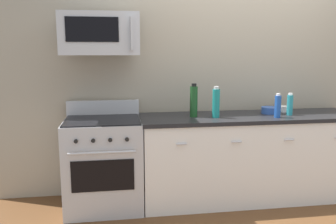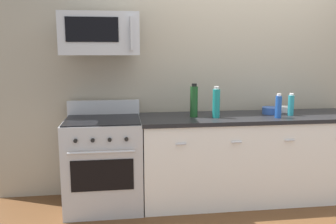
{
  "view_description": "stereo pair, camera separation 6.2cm",
  "coord_description": "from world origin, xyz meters",
  "px_view_note": "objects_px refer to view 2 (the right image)",
  "views": [
    {
      "loc": [
        -1.42,
        -3.48,
        1.59
      ],
      "look_at": [
        -0.9,
        -0.05,
        0.99
      ],
      "focal_mm": 37.54,
      "sensor_mm": 36.0,
      "label": 1
    },
    {
      "loc": [
        -1.36,
        -3.48,
        1.59
      ],
      "look_at": [
        -0.9,
        -0.05,
        0.99
      ],
      "focal_mm": 37.54,
      "sensor_mm": 36.0,
      "label": 2
    }
  ],
  "objects_px": {
    "bottle_dish_soap": "(291,105)",
    "bottle_soda_blue": "(278,106)",
    "bowl_blue_mixing": "(271,110)",
    "bowl_white_ceramic": "(284,109)",
    "bottle_wine_green": "(194,101)",
    "range_oven": "(104,162)",
    "bottle_sparkling_teal": "(216,103)",
    "microwave": "(100,34)"
  },
  "relations": [
    {
      "from": "bottle_dish_soap",
      "to": "bottle_soda_blue",
      "type": "bearing_deg",
      "value": -148.94
    },
    {
      "from": "bowl_blue_mixing",
      "to": "bowl_white_ceramic",
      "type": "bearing_deg",
      "value": 25.94
    },
    {
      "from": "bottle_dish_soap",
      "to": "bowl_blue_mixing",
      "type": "bearing_deg",
      "value": 144.09
    },
    {
      "from": "bottle_dish_soap",
      "to": "bottle_soda_blue",
      "type": "height_order",
      "value": "bottle_soda_blue"
    },
    {
      "from": "bottle_wine_green",
      "to": "range_oven",
      "type": "bearing_deg",
      "value": -179.83
    },
    {
      "from": "bottle_dish_soap",
      "to": "bottle_sparkling_teal",
      "type": "bearing_deg",
      "value": -178.46
    },
    {
      "from": "bottle_sparkling_teal",
      "to": "bowl_blue_mixing",
      "type": "relative_size",
      "value": 1.77
    },
    {
      "from": "bowl_blue_mixing",
      "to": "bowl_white_ceramic",
      "type": "relative_size",
      "value": 1.19
    },
    {
      "from": "bottle_sparkling_teal",
      "to": "bowl_white_ceramic",
      "type": "bearing_deg",
      "value": 15.83
    },
    {
      "from": "bottle_sparkling_teal",
      "to": "bowl_white_ceramic",
      "type": "height_order",
      "value": "bottle_sparkling_teal"
    },
    {
      "from": "range_oven",
      "to": "bottle_soda_blue",
      "type": "xyz_separation_m",
      "value": [
        1.76,
        -0.17,
        0.57
      ]
    },
    {
      "from": "bowl_white_ceramic",
      "to": "bowl_blue_mixing",
      "type": "bearing_deg",
      "value": -154.06
    },
    {
      "from": "microwave",
      "to": "bowl_blue_mixing",
      "type": "height_order",
      "value": "microwave"
    },
    {
      "from": "bottle_sparkling_teal",
      "to": "bottle_soda_blue",
      "type": "xyz_separation_m",
      "value": [
        0.62,
        -0.09,
        -0.03
      ]
    },
    {
      "from": "bottle_wine_green",
      "to": "bottle_dish_soap",
      "type": "bearing_deg",
      "value": -3.27
    },
    {
      "from": "range_oven",
      "to": "bottle_sparkling_teal",
      "type": "height_order",
      "value": "bottle_sparkling_teal"
    },
    {
      "from": "range_oven",
      "to": "microwave",
      "type": "distance_m",
      "value": 1.28
    },
    {
      "from": "microwave",
      "to": "bowl_blue_mixing",
      "type": "distance_m",
      "value": 1.95
    },
    {
      "from": "bottle_sparkling_teal",
      "to": "bowl_white_ceramic",
      "type": "distance_m",
      "value": 0.89
    },
    {
      "from": "bottle_dish_soap",
      "to": "bottle_wine_green",
      "type": "xyz_separation_m",
      "value": [
        -1.03,
        0.06,
        0.05
      ]
    },
    {
      "from": "bowl_blue_mixing",
      "to": "bowl_white_ceramic",
      "type": "height_order",
      "value": "bowl_blue_mixing"
    },
    {
      "from": "bottle_dish_soap",
      "to": "bowl_white_ceramic",
      "type": "relative_size",
      "value": 1.55
    },
    {
      "from": "bowl_blue_mixing",
      "to": "range_oven",
      "type": "bearing_deg",
      "value": -177.93
    },
    {
      "from": "bottle_wine_green",
      "to": "bottle_sparkling_teal",
      "type": "bearing_deg",
      "value": -20.72
    },
    {
      "from": "range_oven",
      "to": "bowl_white_ceramic",
      "type": "xyz_separation_m",
      "value": [
        1.99,
        0.16,
        0.48
      ]
    },
    {
      "from": "bottle_soda_blue",
      "to": "bowl_blue_mixing",
      "type": "relative_size",
      "value": 1.37
    },
    {
      "from": "bottle_sparkling_teal",
      "to": "bottle_wine_green",
      "type": "relative_size",
      "value": 0.93
    },
    {
      "from": "microwave",
      "to": "bottle_dish_soap",
      "type": "bearing_deg",
      "value": -2.95
    },
    {
      "from": "bowl_blue_mixing",
      "to": "bowl_white_ceramic",
      "type": "distance_m",
      "value": 0.23
    },
    {
      "from": "bottle_sparkling_teal",
      "to": "bowl_blue_mixing",
      "type": "distance_m",
      "value": 0.67
    },
    {
      "from": "bottle_wine_green",
      "to": "bowl_blue_mixing",
      "type": "bearing_deg",
      "value": 4.1
    },
    {
      "from": "bottle_soda_blue",
      "to": "bottle_wine_green",
      "type": "xyz_separation_m",
      "value": [
        -0.83,
        0.17,
        0.05
      ]
    },
    {
      "from": "range_oven",
      "to": "bottle_wine_green",
      "type": "relative_size",
      "value": 3.1
    },
    {
      "from": "bottle_soda_blue",
      "to": "bottle_wine_green",
      "type": "height_order",
      "value": "bottle_wine_green"
    },
    {
      "from": "bottle_sparkling_teal",
      "to": "bottle_dish_soap",
      "type": "xyz_separation_m",
      "value": [
        0.81,
        0.02,
        -0.04
      ]
    },
    {
      "from": "bowl_blue_mixing",
      "to": "bottle_wine_green",
      "type": "bearing_deg",
      "value": -175.9
    },
    {
      "from": "bottle_sparkling_teal",
      "to": "bottle_soda_blue",
      "type": "height_order",
      "value": "bottle_sparkling_teal"
    },
    {
      "from": "bowl_white_ceramic",
      "to": "bottle_soda_blue",
      "type": "bearing_deg",
      "value": -124.45
    },
    {
      "from": "microwave",
      "to": "bowl_blue_mixing",
      "type": "xyz_separation_m",
      "value": [
        1.79,
        0.02,
        -0.79
      ]
    },
    {
      "from": "bowl_white_ceramic",
      "to": "bottle_wine_green",
      "type": "bearing_deg",
      "value": -171.41
    },
    {
      "from": "bottle_sparkling_teal",
      "to": "bottle_wine_green",
      "type": "height_order",
      "value": "bottle_wine_green"
    },
    {
      "from": "bottle_wine_green",
      "to": "bowl_blue_mixing",
      "type": "relative_size",
      "value": 1.91
    }
  ]
}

